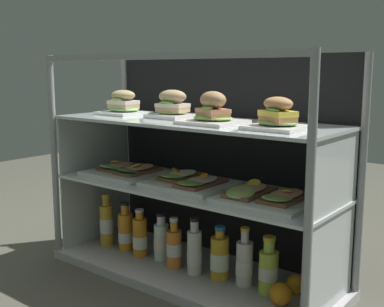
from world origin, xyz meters
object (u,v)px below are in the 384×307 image
object	(u,v)px
plated_roll_sandwich_center	(123,105)
plated_roll_sandwich_mid_right	(213,112)
open_sandwich_tray_center	(127,171)
juice_bottle_front_right_end	(174,247)
juice_bottle_front_middle	(245,263)
juice_bottle_back_right	(268,270)
juice_bottle_tucked_behind	(161,241)
juice_bottle_front_second	(140,237)
orange_fruit_beside_bottles	(281,294)
open_sandwich_tray_far_left	(190,182)
juice_bottle_front_fourth	(220,257)
juice_bottle_back_center	(107,224)
orange_fruit_near_left_post	(296,284)
juice_bottle_near_post	(194,251)
juice_bottle_back_left	(126,231)
plated_roll_sandwich_near_right_corner	(173,107)
open_sandwich_tray_far_right	(266,196)
plated_roll_sandwich_far_right	(278,117)

from	to	relation	value
plated_roll_sandwich_center	plated_roll_sandwich_mid_right	size ratio (longest dim) A/B	0.90
open_sandwich_tray_center	juice_bottle_front_right_end	distance (m)	0.41
juice_bottle_front_right_end	juice_bottle_front_middle	size ratio (longest dim) A/B	0.93
juice_bottle_back_right	plated_roll_sandwich_center	bearing A→B (deg)	178.71
open_sandwich_tray_center	juice_bottle_tucked_behind	world-z (taller)	open_sandwich_tray_center
juice_bottle_front_second	orange_fruit_beside_bottles	xyz separation A→B (m)	(0.71, -0.03, -0.05)
orange_fruit_beside_bottles	juice_bottle_front_middle	bearing A→B (deg)	162.65
open_sandwich_tray_far_left	juice_bottle_tucked_behind	distance (m)	0.33
juice_bottle_front_fourth	juice_bottle_back_center	bearing A→B (deg)	-178.02
juice_bottle_back_center	orange_fruit_near_left_post	xyz separation A→B (m)	(0.93, 0.09, -0.07)
open_sandwich_tray_center	juice_bottle_back_center	world-z (taller)	open_sandwich_tray_center
juice_bottle_tucked_behind	juice_bottle_back_right	distance (m)	0.52
juice_bottle_tucked_behind	orange_fruit_near_left_post	world-z (taller)	juice_bottle_tucked_behind
juice_bottle_tucked_behind	juice_bottle_near_post	world-z (taller)	juice_bottle_near_post
plated_roll_sandwich_mid_right	juice_bottle_back_left	bearing A→B (deg)	176.40
juice_bottle_back_center	juice_bottle_front_second	distance (m)	0.22
plated_roll_sandwich_mid_right	juice_bottle_back_right	world-z (taller)	plated_roll_sandwich_mid_right
juice_bottle_back_right	orange_fruit_near_left_post	bearing A→B (deg)	35.62
plated_roll_sandwich_near_right_corner	plated_roll_sandwich_center	bearing A→B (deg)	-176.97
plated_roll_sandwich_mid_right	plated_roll_sandwich_near_right_corner	bearing A→B (deg)	163.15
plated_roll_sandwich_mid_right	open_sandwich_tray_far_right	xyz separation A→B (m)	(0.22, 0.03, -0.29)
plated_roll_sandwich_near_right_corner	juice_bottle_front_middle	bearing A→B (deg)	-4.29
plated_roll_sandwich_near_right_corner	plated_roll_sandwich_far_right	xyz separation A→B (m)	(0.53, -0.08, -0.01)
juice_bottle_front_fourth	juice_bottle_back_right	world-z (taller)	juice_bottle_back_right
plated_roll_sandwich_far_right	juice_bottle_back_left	bearing A→B (deg)	177.44
open_sandwich_tray_far_right	plated_roll_sandwich_center	bearing A→B (deg)	177.07
juice_bottle_back_center	juice_bottle_front_middle	bearing A→B (deg)	2.56
juice_bottle_front_right_end	plated_roll_sandwich_mid_right	bearing A→B (deg)	-4.27
plated_roll_sandwich_mid_right	juice_bottle_back_right	size ratio (longest dim) A/B	0.97
plated_roll_sandwich_center	orange_fruit_beside_bottles	world-z (taller)	plated_roll_sandwich_center
plated_roll_sandwich_near_right_corner	juice_bottle_back_right	bearing A→B (deg)	-3.74
plated_roll_sandwich_center	plated_roll_sandwich_near_right_corner	xyz separation A→B (m)	(0.28, 0.01, 0.01)
juice_bottle_front_second	juice_bottle_front_middle	size ratio (longest dim) A/B	0.93
juice_bottle_back_center	juice_bottle_tucked_behind	distance (m)	0.32
juice_bottle_front_right_end	juice_bottle_back_center	bearing A→B (deg)	179.61
juice_bottle_front_middle	juice_bottle_front_second	bearing A→B (deg)	-176.50
plated_roll_sandwich_far_right	open_sandwich_tray_center	world-z (taller)	plated_roll_sandwich_far_right
open_sandwich_tray_far_left	juice_bottle_front_second	size ratio (longest dim) A/B	1.57
open_sandwich_tray_center	orange_fruit_beside_bottles	world-z (taller)	open_sandwich_tray_center
plated_roll_sandwich_center	juice_bottle_front_middle	xyz separation A→B (m)	(0.66, -0.01, -0.57)
open_sandwich_tray_center	orange_fruit_near_left_post	size ratio (longest dim) A/B	4.77
juice_bottle_back_center	juice_bottle_back_right	xyz separation A→B (m)	(0.84, 0.03, -0.01)
open_sandwich_tray_center	orange_fruit_beside_bottles	xyz separation A→B (m)	(0.80, -0.04, -0.33)
juice_bottle_front_middle	orange_fruit_beside_bottles	xyz separation A→B (m)	(0.19, -0.06, -0.05)
orange_fruit_near_left_post	open_sandwich_tray_far_left	bearing A→B (deg)	-170.91
juice_bottle_front_middle	juice_bottle_front_fourth	bearing A→B (deg)	-174.02
juice_bottle_near_post	juice_bottle_back_right	size ratio (longest dim) A/B	1.08
juice_bottle_tucked_behind	juice_bottle_front_right_end	size ratio (longest dim) A/B	0.98
juice_bottle_back_left	juice_bottle_back_right	size ratio (longest dim) A/B	1.02
juice_bottle_tucked_behind	juice_bottle_near_post	bearing A→B (deg)	-7.31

